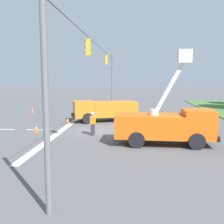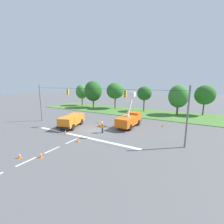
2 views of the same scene
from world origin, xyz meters
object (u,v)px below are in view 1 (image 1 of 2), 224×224
(utility_truck_support_near, at_px, (104,109))
(road_worker, at_px, (93,122))
(traffic_cone_mid_left, at_px, (32,110))
(traffic_cone_lane_edge_b, at_px, (36,129))
(traffic_cone_foreground_right, at_px, (126,125))
(utility_truck_bucket_lift, at_px, (166,124))
(traffic_cone_far_left, at_px, (68,121))
(traffic_cone_near_bucket, at_px, (149,123))

(utility_truck_support_near, height_order, road_worker, utility_truck_support_near)
(traffic_cone_mid_left, bearing_deg, traffic_cone_lane_edge_b, 22.77)
(traffic_cone_foreground_right, height_order, traffic_cone_mid_left, traffic_cone_foreground_right)
(utility_truck_bucket_lift, bearing_deg, traffic_cone_far_left, -130.23)
(traffic_cone_far_left, bearing_deg, traffic_cone_near_bucket, 82.60)
(traffic_cone_far_left, bearing_deg, traffic_cone_mid_left, -139.85)
(traffic_cone_near_bucket, bearing_deg, traffic_cone_far_left, -97.40)
(road_worker, bearing_deg, traffic_cone_foreground_right, 133.54)
(utility_truck_support_near, xyz_separation_m, traffic_cone_foreground_right, (4.12, 2.23, -0.79))
(utility_truck_bucket_lift, bearing_deg, traffic_cone_mid_left, -134.81)
(traffic_cone_mid_left, relative_size, traffic_cone_far_left, 0.91)
(utility_truck_bucket_lift, distance_m, traffic_cone_mid_left, 20.35)
(utility_truck_bucket_lift, xyz_separation_m, utility_truck_support_near, (-8.68, -4.90, -0.19))
(road_worker, relative_size, traffic_cone_near_bucket, 2.36)
(traffic_cone_lane_edge_b, bearing_deg, road_worker, 80.77)
(traffic_cone_mid_left, xyz_separation_m, traffic_cone_lane_edge_b, (11.31, 4.75, 0.01))
(traffic_cone_lane_edge_b, height_order, traffic_cone_far_left, traffic_cone_far_left)
(utility_truck_bucket_lift, height_order, traffic_cone_near_bucket, utility_truck_bucket_lift)
(utility_truck_support_near, relative_size, traffic_cone_lane_edge_b, 11.01)
(road_worker, xyz_separation_m, traffic_cone_near_bucket, (-3.66, 4.35, -0.63))
(traffic_cone_foreground_right, xyz_separation_m, traffic_cone_near_bucket, (-1.37, 1.94, -0.02))
(utility_truck_support_near, xyz_separation_m, traffic_cone_lane_edge_b, (5.67, -4.78, -0.89))
(traffic_cone_mid_left, xyz_separation_m, traffic_cone_far_left, (7.43, 6.27, 0.03))
(utility_truck_support_near, height_order, traffic_cone_foreground_right, utility_truck_support_near)
(utility_truck_bucket_lift, height_order, utility_truck_support_near, utility_truck_bucket_lift)
(utility_truck_support_near, height_order, traffic_cone_mid_left, utility_truck_support_near)
(utility_truck_bucket_lift, distance_m, traffic_cone_near_bucket, 6.05)
(road_worker, distance_m, traffic_cone_mid_left, 15.27)
(utility_truck_support_near, relative_size, road_worker, 3.75)
(utility_truck_support_near, relative_size, traffic_cone_far_left, 10.35)
(road_worker, distance_m, traffic_cone_far_left, 5.59)
(utility_truck_bucket_lift, xyz_separation_m, traffic_cone_foreground_right, (-4.56, -2.66, -0.98))
(traffic_cone_lane_edge_b, bearing_deg, traffic_cone_near_bucket, 108.02)
(road_worker, relative_size, traffic_cone_far_left, 2.76)
(traffic_cone_foreground_right, xyz_separation_m, traffic_cone_mid_left, (-9.76, -11.75, -0.11))
(road_worker, bearing_deg, utility_truck_bucket_lift, 65.90)
(utility_truck_support_near, bearing_deg, traffic_cone_near_bucket, 56.53)
(utility_truck_bucket_lift, bearing_deg, traffic_cone_foreground_right, -149.71)
(traffic_cone_far_left, bearing_deg, road_worker, 33.61)
(utility_truck_support_near, xyz_separation_m, road_worker, (6.41, -0.18, -0.18))
(traffic_cone_mid_left, relative_size, traffic_cone_lane_edge_b, 0.97)
(utility_truck_support_near, distance_m, traffic_cone_near_bucket, 5.06)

